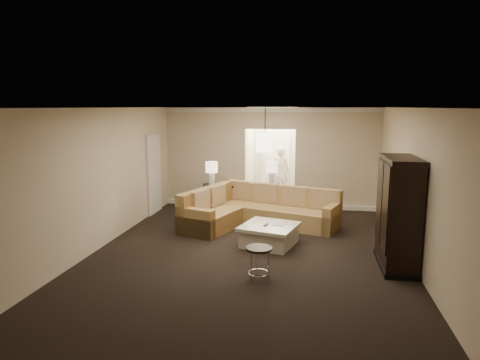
% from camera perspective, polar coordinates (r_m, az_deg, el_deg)
% --- Properties ---
extents(ground, '(8.00, 8.00, 0.00)m').
position_cam_1_polar(ground, '(8.46, 1.14, -9.72)').
color(ground, black).
rests_on(ground, ground).
extents(wall_back, '(6.00, 0.04, 2.80)m').
position_cam_1_polar(wall_back, '(12.03, 4.01, 2.96)').
color(wall_back, '#C5B395').
rests_on(wall_back, ground).
extents(wall_front, '(6.00, 0.04, 2.80)m').
position_cam_1_polar(wall_front, '(4.30, -6.88, -9.62)').
color(wall_front, '#C5B395').
rests_on(wall_front, ground).
extents(wall_left, '(0.04, 8.00, 2.80)m').
position_cam_1_polar(wall_left, '(9.03, -18.00, 0.24)').
color(wall_left, '#C5B395').
rests_on(wall_left, ground).
extents(wall_right, '(0.04, 8.00, 2.80)m').
position_cam_1_polar(wall_right, '(8.21, 22.35, -0.94)').
color(wall_right, '#C5B395').
rests_on(wall_right, ground).
extents(ceiling, '(6.00, 8.00, 0.02)m').
position_cam_1_polar(ceiling, '(7.97, 1.21, 9.61)').
color(ceiling, white).
rests_on(ceiling, wall_back).
extents(crown_molding, '(6.00, 0.10, 0.12)m').
position_cam_1_polar(crown_molding, '(11.89, 4.06, 9.31)').
color(crown_molding, silver).
rests_on(crown_molding, wall_back).
extents(baseboard, '(6.00, 0.10, 0.12)m').
position_cam_1_polar(baseboard, '(12.21, 3.91, -3.32)').
color(baseboard, silver).
rests_on(baseboard, ground).
extents(side_door, '(0.05, 0.90, 2.10)m').
position_cam_1_polar(side_door, '(11.60, -11.39, 0.79)').
color(side_door, silver).
rests_on(side_door, ground).
extents(foyer, '(1.44, 2.02, 2.80)m').
position_cam_1_polar(foyer, '(13.36, 4.58, 3.21)').
color(foyer, beige).
rests_on(foyer, ground).
extents(sectional_sofa, '(3.69, 2.63, 0.92)m').
position_cam_1_polar(sectional_sofa, '(10.28, 1.94, -4.04)').
color(sectional_sofa, brown).
rests_on(sectional_sofa, ground).
extents(coffee_table, '(1.31, 1.31, 0.45)m').
position_cam_1_polar(coffee_table, '(8.89, 3.91, -7.27)').
color(coffee_table, beige).
rests_on(coffee_table, ground).
extents(console_table, '(2.10, 0.87, 0.79)m').
position_cam_1_polar(console_table, '(11.36, 0.23, -2.17)').
color(console_table, black).
rests_on(console_table, ground).
extents(armoire, '(0.58, 1.37, 1.96)m').
position_cam_1_polar(armoire, '(8.04, 20.31, -4.38)').
color(armoire, black).
rests_on(armoire, ground).
extents(drink_table, '(0.43, 0.43, 0.54)m').
position_cam_1_polar(drink_table, '(7.16, 2.53, -10.12)').
color(drink_table, black).
rests_on(drink_table, ground).
extents(table_lamp_left, '(0.32, 0.32, 0.61)m').
position_cam_1_polar(table_lamp_left, '(11.22, -3.81, 1.42)').
color(table_lamp_left, white).
rests_on(table_lamp_left, console_table).
extents(table_lamp_right, '(0.32, 0.32, 0.61)m').
position_cam_1_polar(table_lamp_right, '(11.29, 4.25, 1.46)').
color(table_lamp_right, white).
rests_on(table_lamp_right, console_table).
extents(pendant_light, '(0.38, 0.38, 1.09)m').
position_cam_1_polar(pendant_light, '(10.68, 3.34, 5.09)').
color(pendant_light, black).
rests_on(pendant_light, ceiling).
extents(person, '(0.69, 0.50, 1.80)m').
position_cam_1_polar(person, '(13.27, 5.40, 1.41)').
color(person, beige).
rests_on(person, ground).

